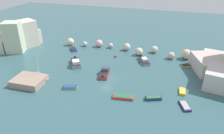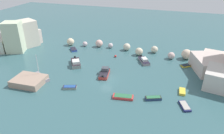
{
  "view_description": "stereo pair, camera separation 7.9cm",
  "coord_description": "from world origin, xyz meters",
  "views": [
    {
      "loc": [
        13.81,
        -39.71,
        24.58
      ],
      "look_at": [
        0.0,
        4.37,
        1.0
      ],
      "focal_mm": 33.64,
      "sensor_mm": 36.0,
      "label": 1
    },
    {
      "loc": [
        13.89,
        -39.69,
        24.58
      ],
      "look_at": [
        0.0,
        4.37,
        1.0
      ],
      "focal_mm": 33.64,
      "sensor_mm": 36.0,
      "label": 2
    }
  ],
  "objects": [
    {
      "name": "cove_water",
      "position": [
        0.0,
        0.0,
        0.0
      ],
      "size": [
        160.0,
        160.0,
        0.0
      ],
      "primitive_type": "plane",
      "color": "#376065",
      "rests_on": "ground"
    },
    {
      "name": "cliff_headland_left",
      "position": [
        -33.0,
        11.01,
        2.99
      ],
      "size": [
        13.48,
        16.38,
        9.01
      ],
      "color": "beige",
      "rests_on": "ground"
    },
    {
      "name": "rock_breakwater",
      "position": [
        6.01,
        17.53,
        1.18
      ],
      "size": [
        42.48,
        5.28,
        2.77
      ],
      "color": "beige",
      "rests_on": "ground"
    },
    {
      "name": "stone_dock",
      "position": [
        -15.72,
        -7.04,
        0.71
      ],
      "size": [
        6.88,
        5.6,
        1.42
      ],
      "primitive_type": "cube",
      "rotation": [
        0.0,
        0.0,
        0.03
      ],
      "color": "tan",
      "rests_on": "ground"
    },
    {
      "name": "channel_buoy",
      "position": [
        -1.54,
        12.43,
        0.32
      ],
      "size": [
        0.64,
        0.64,
        0.64
      ],
      "primitive_type": "sphere",
      "color": "red",
      "rests_on": "cove_water"
    },
    {
      "name": "moored_boat_0",
      "position": [
        6.75,
        11.59,
        0.48
      ],
      "size": [
        4.05,
        5.29,
        1.35
      ],
      "rotation": [
        0.0,
        0.0,
        5.21
      ],
      "color": "gray",
      "rests_on": "cove_water"
    },
    {
      "name": "moored_boat_1",
      "position": [
        -1.04,
        1.73,
        0.56
      ],
      "size": [
        2.7,
        5.02,
        1.62
      ],
      "rotation": [
        0.0,
        0.0,
        1.73
      ],
      "color": "#C54037",
      "rests_on": "cove_water"
    },
    {
      "name": "moored_boat_2",
      "position": [
        -14.71,
        -4.55,
        0.37
      ],
      "size": [
        5.59,
        4.03,
        6.13
      ],
      "rotation": [
        0.0,
        0.0,
        5.84
      ],
      "color": "gray",
      "rests_on": "cove_water"
    },
    {
      "name": "moored_boat_3",
      "position": [
        17.5,
        12.31,
        0.22
      ],
      "size": [
        2.55,
        2.38,
        0.44
      ],
      "rotation": [
        0.0,
        0.0,
        3.8
      ],
      "color": "yellow",
      "rests_on": "cove_water"
    },
    {
      "name": "moored_boat_4",
      "position": [
        17.38,
        -5.4,
        0.22
      ],
      "size": [
        2.46,
        3.49,
        0.45
      ],
      "rotation": [
        0.0,
        0.0,
        5.09
      ],
      "color": "navy",
      "rests_on": "cove_water"
    },
    {
      "name": "moored_boat_5",
      "position": [
        -15.2,
        13.5,
        0.27
      ],
      "size": [
        3.12,
        3.34,
        0.55
      ],
      "rotation": [
        0.0,
        0.0,
        5.39
      ],
      "color": "#3B57BC",
      "rests_on": "cove_water"
    },
    {
      "name": "moored_boat_6",
      "position": [
        5.62,
        -6.09,
        0.27
      ],
      "size": [
        4.26,
        2.12,
        0.56
      ],
      "rotation": [
        0.0,
        0.0,
        0.14
      ],
      "color": "#CA3837",
      "rests_on": "cove_water"
    },
    {
      "name": "moored_boat_7",
      "position": [
        11.43,
        -4.79,
        0.32
      ],
      "size": [
        3.36,
        2.17,
        0.61
      ],
      "rotation": [
        0.0,
        0.0,
        0.38
      ],
      "color": "navy",
      "rests_on": "cove_water"
    },
    {
      "name": "moored_boat_8",
      "position": [
        -6.16,
        -6.16,
        0.3
      ],
      "size": [
        3.14,
        2.07,
        0.57
      ],
      "rotation": [
        0.0,
        0.0,
        0.32
      ],
      "color": "gray",
      "rests_on": "cove_water"
    },
    {
      "name": "moored_boat_9",
      "position": [
        16.85,
        -0.53,
        0.25
      ],
      "size": [
        1.26,
        2.52,
        0.5
      ],
      "rotation": [
        0.0,
        0.0,
        4.73
      ],
      "color": "yellow",
      "rests_on": "cove_water"
    },
    {
      "name": "moored_boat_10",
      "position": [
        -10.0,
        4.54,
        0.64
      ],
      "size": [
        4.65,
        5.69,
        1.69
      ],
      "rotation": [
        0.0,
        0.0,
        5.26
      ],
      "color": "gray",
      "rests_on": "cove_water"
    }
  ]
}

